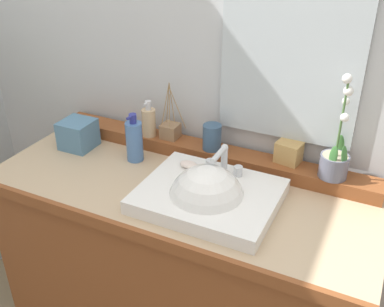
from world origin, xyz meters
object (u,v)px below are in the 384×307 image
Objects in this scene: reed_diffuser at (170,130)px; tissue_box at (78,134)px; sink_basin at (207,200)px; tumbler_cup at (212,137)px; soap_bar at (189,165)px; potted_plant at (335,157)px; lotion_bottle at (134,141)px; soap_dispenser at (149,122)px; trinket_box at (289,152)px.

tissue_box is (-0.36, -0.15, -0.03)m from reed_diffuser.
sink_basin is 0.68m from tissue_box.
tumbler_cup is (-0.11, 0.28, 0.09)m from sink_basin.
potted_plant reaches higher than soap_bar.
potted_plant is at bearing 9.49° from lotion_bottle.
soap_dispenser is at bearing 91.32° from lotion_bottle.
lotion_bottle is (-0.58, -0.16, -0.01)m from trinket_box.
reed_diffuser reaches higher than soap_dispenser.
lotion_bottle is at bearing -155.38° from trinket_box.
soap_dispenser is at bearing 148.86° from soap_bar.
trinket_box reaches higher than tissue_box.
soap_dispenser is 1.19× the size of tissue_box.
soap_bar is 0.26m from lotion_bottle.
soap_dispenser is at bearing -166.52° from reed_diffuser.
potted_plant reaches higher than trinket_box.
trinket_box is (0.19, 0.31, 0.08)m from sink_basin.
tissue_box is at bearing -153.97° from soap_dispenser.
soap_dispenser is 0.58m from trinket_box.
sink_basin is at bearing -111.93° from trinket_box.
lotion_bottle reaches higher than trinket_box.
soap_dispenser is 0.12m from lotion_bottle.
soap_bar is 0.19× the size of potted_plant.
soap_bar is 0.25m from reed_diffuser.
soap_dispenser is at bearing 26.03° from tissue_box.
tumbler_cup is 0.30m from trinket_box.
potted_plant reaches higher than soap_dispenser.
sink_basin is at bearing -35.18° from soap_dispenser.
trinket_box reaches higher than soap_bar.
lotion_bottle is at bearing -170.51° from potted_plant.
trinket_box is at bearing 31.46° from soap_bar.
tumbler_cup is 0.20m from reed_diffuser.
reed_diffuser reaches higher than trinket_box.
tumbler_cup reaches higher than soap_bar.
soap_dispenser is (-0.75, -0.01, -0.01)m from potted_plant.
lotion_bottle is (-0.26, 0.04, 0.02)m from soap_bar.
tissue_box reaches higher than soap_bar.
tumbler_cup is at bearing -164.53° from trinket_box.
sink_basin is at bearing -42.35° from soap_bar.
reed_diffuser is (-0.66, 0.02, -0.04)m from potted_plant.
soap_dispenser is (-0.39, 0.28, 0.10)m from sink_basin.
lotion_bottle is at bearing -121.38° from reed_diffuser.
lotion_bottle is (-0.39, 0.16, 0.07)m from sink_basin.
reed_diffuser is at bearing 13.48° from soap_dispenser.
lotion_bottle is (0.00, -0.12, -0.03)m from soap_dispenser.
soap_dispenser reaches higher than lotion_bottle.
potted_plant is at bearing 0.02° from tumbler_cup.
soap_dispenser is at bearing -178.89° from tumbler_cup.
soap_bar is 0.29× the size of reed_diffuser.
potted_plant is 4.22× the size of trinket_box.
tumbler_cup reaches higher than trinket_box.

